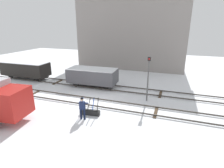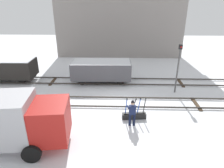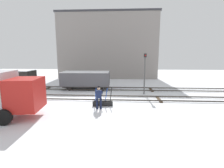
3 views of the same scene
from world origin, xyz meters
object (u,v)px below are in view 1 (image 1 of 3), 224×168
switch_lever_frame (90,112)px  signal_post (148,75)px  rail_worker (82,107)px  freight_car_mid_siding (26,69)px  freight_car_near_switch (93,76)px

switch_lever_frame → signal_post: signal_post is taller
rail_worker → signal_post: size_ratio=0.43×
switch_lever_frame → freight_car_mid_siding: size_ratio=0.26×
freight_car_mid_siding → freight_car_near_switch: (9.09, 0.00, -0.05)m
switch_lever_frame → freight_car_mid_siding: (-11.67, 6.01, 0.98)m
switch_lever_frame → rail_worker: (-0.19, -0.75, 0.70)m
freight_car_near_switch → freight_car_mid_siding: bearing=178.5°
rail_worker → freight_car_near_switch: freight_car_near_switch is taller
switch_lever_frame → freight_car_mid_siding: freight_car_mid_siding is taller
switch_lever_frame → rail_worker: rail_worker is taller
rail_worker → freight_car_mid_siding: 13.32m
freight_car_mid_siding → freight_car_near_switch: size_ratio=1.13×
switch_lever_frame → freight_car_mid_siding: bearing=147.1°
signal_post → switch_lever_frame: bearing=-131.8°
switch_lever_frame → signal_post: bearing=42.6°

